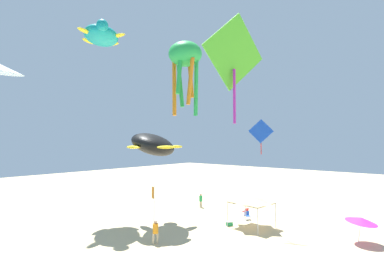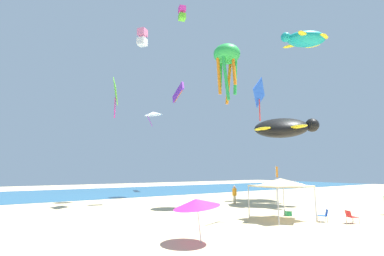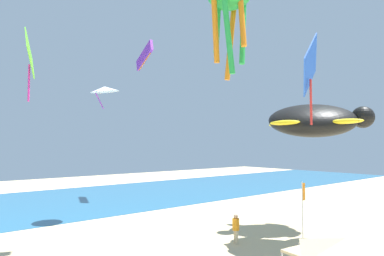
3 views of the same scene
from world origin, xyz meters
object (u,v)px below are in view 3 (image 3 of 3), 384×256
Objects in this scene: canopy_tent at (346,247)px; kite_diamond_lime at (30,56)px; kite_turtle_black at (314,120)px; person_watching_sky at (236,226)px; kite_delta_white at (105,89)px; banner_flag at (303,206)px; kite_diamond_blue at (310,68)px; kite_parafoil_purple at (144,56)px.

kite_diamond_lime is (-7.26, 14.50, 8.77)m from canopy_tent.
kite_diamond_lime is at bearing -159.78° from kite_turtle_black.
person_watching_sky is 0.43× the size of kite_diamond_lime.
kite_diamond_lime is 9.67m from kite_delta_white.
banner_flag is 18.81m from kite_diamond_lime.
banner_flag is 1.20× the size of kite_diamond_blue.
person_watching_sky is 8.45m from kite_turtle_black.
person_watching_sky is 16.02m from kite_diamond_lime.
kite_delta_white is at bearing 141.99° from kite_parafoil_purple.
kite_turtle_black is (14.90, -8.94, -3.51)m from kite_diamond_lime.
kite_parafoil_purple is at bearing 84.67° from banner_flag.
kite_delta_white is at bearing 137.73° from kite_diamond_lime.
kite_diamond_blue reaches higher than canopy_tent.
person_watching_sky is 0.70× the size of kite_delta_white.
kite_turtle_black is at bearing 78.24° from person_watching_sky.
kite_turtle_black is at bearing -174.18° from kite_parafoil_purple.
kite_delta_white is 13.60m from kite_parafoil_purple.
kite_diamond_blue is at bearing -146.05° from banner_flag.
kite_parafoil_purple reaches higher than kite_turtle_black.
kite_diamond_lime is at bearing -53.65° from kite_delta_white.
banner_flag reaches higher than person_watching_sky.
canopy_tent is at bearing 171.91° from kite_parafoil_purple.
person_watching_sky is (3.65, 8.77, -1.47)m from canopy_tent.
kite_parafoil_purple is (9.09, 28.91, 14.61)m from canopy_tent.
kite_delta_white reaches higher than banner_flag.
kite_diamond_blue is (-5.00, -8.29, 7.84)m from person_watching_sky.
canopy_tent is at bearing 4.44° from person_watching_sky.
person_watching_sky is at bearing 174.26° from kite_parafoil_purple.
person_watching_sky is (-3.31, 2.70, -1.26)m from banner_flag.
kite_delta_white is 0.53× the size of kite_parafoil_purple.
kite_diamond_lime is at bearing 140.77° from kite_parafoil_purple.
kite_delta_white is 20.39m from kite_diamond_blue.
kite_delta_white is at bearing 114.89° from banner_flag.
banner_flag is 18.31m from kite_delta_white.
kite_diamond_lime is 1.32× the size of kite_diamond_blue.
kite_parafoil_purple reaches higher than kite_diamond_lime.
kite_turtle_black reaches higher than person_watching_sky.
kite_turtle_black is 25.20m from kite_parafoil_purple.
canopy_tent reaches higher than person_watching_sky.
canopy_tent is 0.89× the size of kite_diamond_lime.
kite_parafoil_purple reaches higher than kite_delta_white.
kite_delta_white reaches higher than person_watching_sky.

